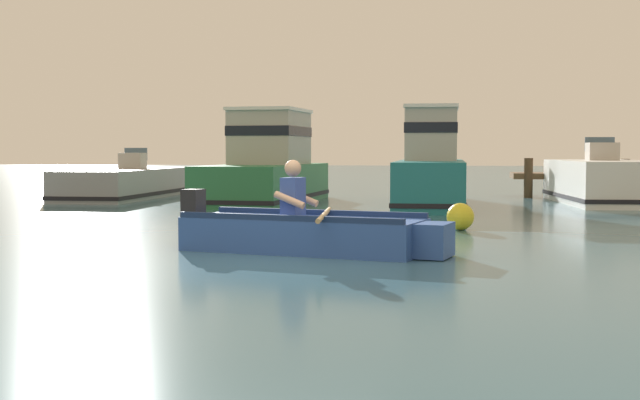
% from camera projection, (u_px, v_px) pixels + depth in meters
% --- Properties ---
extents(ground_plane, '(120.00, 120.00, 0.00)m').
position_uv_depth(ground_plane, '(273.00, 262.00, 9.87)').
color(ground_plane, '#386070').
extents(rowboat_with_person, '(3.70, 2.13, 1.19)m').
position_uv_depth(rowboat_with_person, '(309.00, 232.00, 10.90)').
color(rowboat_with_person, '#2D519E').
rests_on(rowboat_with_person, ground).
extents(moored_boat_grey, '(1.96, 5.96, 1.37)m').
position_uv_depth(moored_boat_grey, '(127.00, 184.00, 23.18)').
color(moored_boat_grey, gray).
rests_on(moored_boat_grey, ground).
extents(moored_boat_green, '(2.48, 5.60, 2.35)m').
position_uv_depth(moored_boat_green, '(267.00, 168.00, 21.05)').
color(moored_boat_green, '#287042').
rests_on(moored_boat_green, ground).
extents(moored_boat_teal, '(1.57, 6.09, 2.36)m').
position_uv_depth(moored_boat_teal, '(431.00, 168.00, 20.00)').
color(moored_boat_teal, '#1E727A').
rests_on(moored_boat_teal, ground).
extents(moored_boat_white, '(2.50, 4.93, 1.64)m').
position_uv_depth(moored_boat_white, '(605.00, 183.00, 20.58)').
color(moored_boat_white, white).
rests_on(moored_boat_white, ground).
extents(mooring_buoy, '(0.45, 0.45, 0.45)m').
position_uv_depth(mooring_buoy, '(460.00, 217.00, 13.79)').
color(mooring_buoy, yellow).
rests_on(mooring_buoy, ground).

